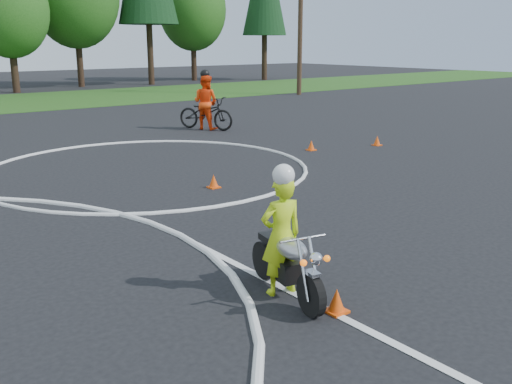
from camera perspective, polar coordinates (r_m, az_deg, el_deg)
primary_motorcycle at (r=7.16m, az=3.18°, el=-7.15°), size 0.71×1.72×0.91m
rider_primary_grp at (r=7.12m, az=2.55°, el=-4.05°), size 0.63×0.48×1.70m
rider_second_grp at (r=20.99m, az=-5.05°, el=8.32°), size 1.64×2.37×2.16m
traffic_cones at (r=9.38m, az=-8.86°, el=-3.91°), size 20.75×11.63×0.30m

